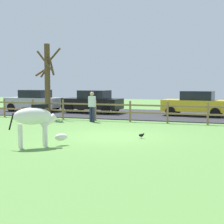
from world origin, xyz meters
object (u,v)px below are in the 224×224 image
parked_car_black (93,101)px  bare_tree (47,79)px  parked_car_silver (34,100)px  zebra (35,119)px  parked_car_yellow (196,103)px  crow_on_grass (141,135)px  visitor_near_fence (92,105)px

parked_car_black → bare_tree: bearing=-106.8°
bare_tree → parked_car_silver: 5.37m
bare_tree → zebra: bare_tree is taller
bare_tree → zebra: (4.13, -7.98, -1.41)m
parked_car_silver → parked_car_yellow: size_ratio=0.97×
parked_car_black → parked_car_silver: bearing=-178.4°
bare_tree → parked_car_silver: bare_tree is taller
zebra → crow_on_grass: bearing=45.2°
zebra → crow_on_grass: (2.86, 2.87, -0.80)m
bare_tree → parked_car_silver: size_ratio=1.09×
bare_tree → parked_car_yellow: bare_tree is taller
bare_tree → crow_on_grass: size_ratio=20.37×
parked_car_yellow → parked_car_black: (-6.88, -0.24, 0.00)m
parked_car_yellow → parked_car_black: size_ratio=1.01×
zebra → parked_car_black: parked_car_black is taller
zebra → parked_car_black: size_ratio=0.38×
crow_on_grass → parked_car_yellow: 9.45m
zebra → crow_on_grass: zebra is taller
parked_car_black → crow_on_grass: bearing=-57.6°
crow_on_grass → visitor_near_fence: 6.05m
parked_car_silver → visitor_near_fence: visitor_near_fence is taller
zebra → parked_car_black: bearing=103.7°
parked_car_silver → bare_tree: bearing=-48.8°
zebra → parked_car_yellow: parked_car_yellow is taller
crow_on_grass → parked_car_black: size_ratio=0.05×
bare_tree → crow_on_grass: bare_tree is taller
bare_tree → visitor_near_fence: 3.42m
parked_car_silver → visitor_near_fence: 7.84m
visitor_near_fence → crow_on_grass: bearing=-49.0°
zebra → crow_on_grass: 4.13m
parked_car_black → zebra: bearing=-76.3°
bare_tree → parked_car_black: size_ratio=1.07×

